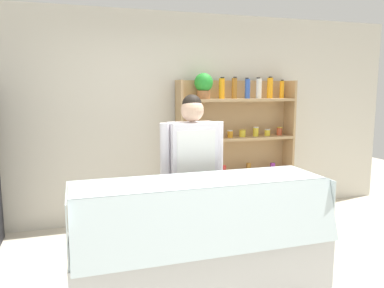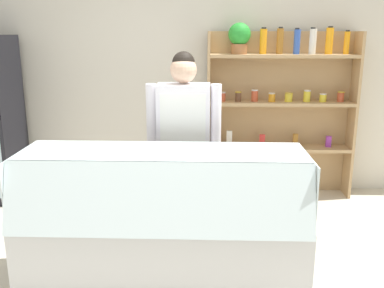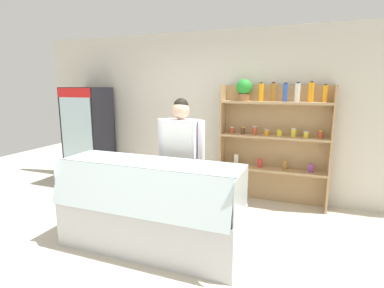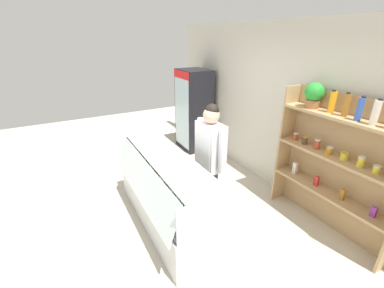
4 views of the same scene
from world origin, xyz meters
TOP-DOWN VIEW (x-y plane):
  - ground_plane at (0.00, 0.00)m, footprint 12.00×12.00m
  - back_wall at (0.00, 2.08)m, footprint 6.80×0.10m
  - shelving_unit at (0.89, 1.88)m, footprint 1.63×0.29m
  - deli_display_case at (-0.21, -0.01)m, footprint 2.06×0.75m
  - shop_clerk at (-0.08, 0.62)m, footprint 0.63×0.25m

SIDE VIEW (x-z plane):
  - ground_plane at x=0.00m, z-range 0.00..0.00m
  - deli_display_case at x=-0.21m, z-range -0.19..0.82m
  - shop_clerk at x=-0.08m, z-range 0.16..1.83m
  - shelving_unit at x=0.89m, z-range 0.13..2.05m
  - back_wall at x=0.00m, z-range 0.00..2.70m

